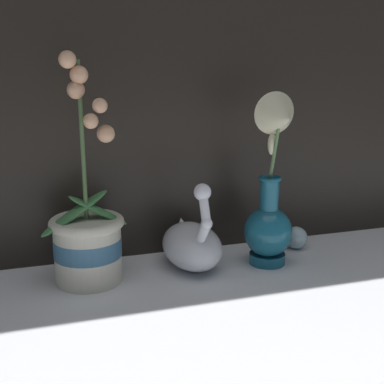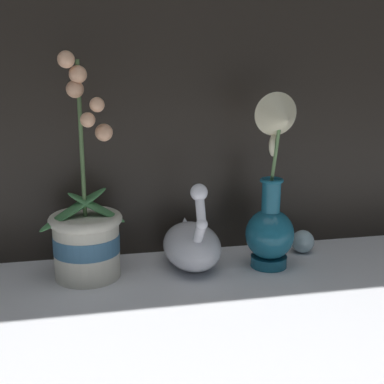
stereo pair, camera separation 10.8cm
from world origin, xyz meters
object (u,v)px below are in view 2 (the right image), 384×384
at_px(orchid_potted_plant, 86,233).
at_px(glass_sphere, 303,241).
at_px(swan_figurine, 192,243).
at_px(blue_vase, 273,204).

bearing_deg(orchid_potted_plant, glass_sphere, 4.82).
relative_size(orchid_potted_plant, swan_figurine, 2.08).
bearing_deg(blue_vase, swan_figurine, 164.64).
bearing_deg(glass_sphere, swan_figurine, -173.75).
bearing_deg(orchid_potted_plant, blue_vase, -4.93).
distance_m(swan_figurine, glass_sphere, 0.26).
bearing_deg(swan_figurine, orchid_potted_plant, -176.93).
distance_m(swan_figurine, blue_vase, 0.19).
height_order(orchid_potted_plant, glass_sphere, orchid_potted_plant).
relative_size(swan_figurine, glass_sphere, 4.10).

